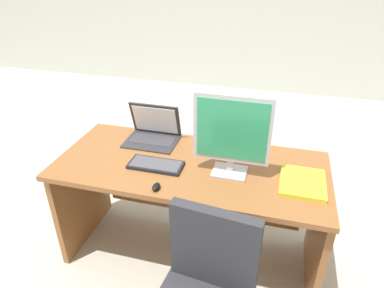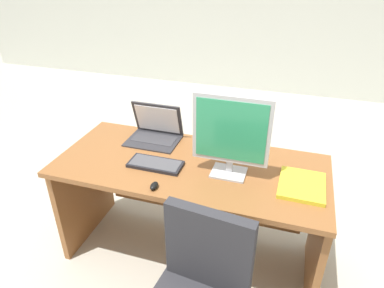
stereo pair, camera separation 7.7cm
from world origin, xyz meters
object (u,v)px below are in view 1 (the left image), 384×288
keyboard (156,165)px  desk_lamp (227,112)px  laptop (154,129)px  monitor (232,132)px  desk (193,189)px  mouse (156,187)px  book (303,182)px

keyboard → desk_lamp: desk_lamp is taller
laptop → keyboard: (0.14, -0.33, -0.06)m
monitor → desk_lamp: bearing=105.2°
desk → keyboard: 0.34m
desk → desk_lamp: 0.56m
mouse → desk_lamp: size_ratio=0.19×
monitor → book: size_ratio=1.62×
desk → book: book is taller
desk → monitor: bearing=-18.8°
mouse → book: 0.82m
monitor → desk_lamp: 0.27m
monitor → desk_lamp: monitor is taller
desk_lamp → book: 0.61m
mouse → laptop: bearing=111.7°
keyboard → mouse: 0.23m
mouse → book: mouse is taller
monitor → book: 0.49m
desk → monitor: size_ratio=3.42×
laptop → book: size_ratio=1.16×
laptop → desk_lamp: size_ratio=0.94×
monitor → keyboard: (-0.44, -0.05, -0.26)m
laptop → keyboard: bearing=-67.9°
monitor → book: monitor is taller
mouse → desk: bearing=72.1°
monitor → keyboard: bearing=-173.6°
mouse → keyboard: bearing=111.0°
keyboard → monitor: bearing=6.4°
desk → laptop: 0.49m
desk_lamp → book: (0.49, -0.27, -0.26)m
monitor → keyboard: 0.52m
monitor → book: (0.41, -0.01, -0.26)m
monitor → desk: bearing=161.2°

